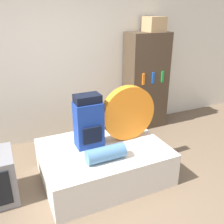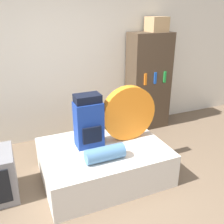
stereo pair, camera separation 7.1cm
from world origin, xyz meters
TOP-DOWN VIEW (x-y plane):
  - ground_plane at (0.00, 0.00)m, footprint 16.00×16.00m
  - wall_back at (0.00, 2.10)m, footprint 8.00×0.05m
  - bed at (0.16, 0.73)m, footprint 1.52×1.13m
  - backpack at (0.02, 0.84)m, footprint 0.33×0.25m
  - tent_bag at (0.55, 0.81)m, footprint 0.72×0.11m
  - sleeping_roll at (0.07, 0.44)m, footprint 0.45×0.17m
  - bookshelf at (1.46, 1.84)m, footprint 0.71×0.43m
  - cardboard_box at (1.56, 1.85)m, footprint 0.30×0.31m

SIDE VIEW (x-z plane):
  - ground_plane at x=0.00m, z-range 0.00..0.00m
  - bed at x=0.16m, z-range 0.00..0.43m
  - sleeping_roll at x=0.07m, z-range 0.43..0.60m
  - backpack at x=0.02m, z-range 0.42..1.09m
  - tent_bag at x=0.55m, z-range 0.43..1.15m
  - bookshelf at x=1.46m, z-range 0.00..1.68m
  - wall_back at x=0.00m, z-range 0.00..2.60m
  - cardboard_box at x=1.56m, z-range 1.68..1.91m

